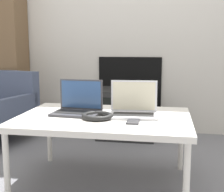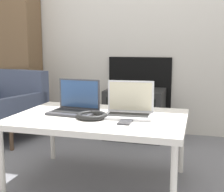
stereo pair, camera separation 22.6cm
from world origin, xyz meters
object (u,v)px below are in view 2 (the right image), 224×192
laptop_right (129,108)px  tv (135,114)px  phone (125,122)px  armchair (8,105)px  headphones (92,116)px  laptop_left (75,105)px

laptop_right → tv: laptop_right is taller
phone → armchair: armchair is taller
phone → tv: bearing=98.9°
tv → armchair: size_ratio=0.67×
headphones → tv: headphones is taller
laptop_left → armchair: laptop_left is taller
laptop_right → phone: (0.02, -0.17, -0.05)m
phone → laptop_left: bearing=155.8°
headphones → phone: bearing=-13.0°
laptop_left → phone: laptop_left is taller
laptop_right → tv: size_ratio=0.57×
laptop_left → armchair: (-1.02, 0.73, -0.18)m
laptop_right → armchair: 1.58m
phone → armchair: (-1.40, 0.90, -0.14)m
laptop_left → tv: laptop_left is taller
laptop_right → phone: size_ratio=2.39×
headphones → laptop_right: bearing=29.9°
laptop_left → laptop_right: 0.37m
phone → tv: 1.25m
laptop_left → headphones: laptop_left is taller
headphones → tv: (0.04, 1.16, -0.23)m
laptop_left → laptop_right: bearing=4.8°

